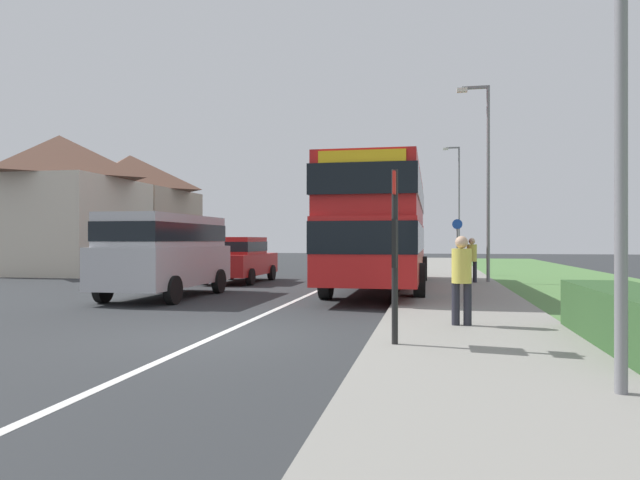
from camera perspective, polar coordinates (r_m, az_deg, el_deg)
name	(u,v)px	position (r m, az deg, el deg)	size (l,w,h in m)	color
ground_plane	(215,337)	(9.72, -10.41, -9.46)	(120.00, 120.00, 0.00)	#2D3033
lane_marking_centre	(313,293)	(17.36, -0.67, -5.28)	(0.14, 60.00, 0.01)	silver
pavement_near_side	(459,300)	(15.02, 13.70, -5.88)	(3.20, 68.00, 0.12)	gray
roadside_hedge	(635,322)	(9.16, 28.93, -7.20)	(1.10, 4.08, 0.90)	#2D5128
double_decker_bus	(381,223)	(18.16, 6.14, 1.71)	(2.80, 10.57, 3.70)	red
parked_van_silver	(166,249)	(16.40, -15.14, -0.87)	(2.11, 5.00, 2.28)	#B7B7BC
parked_car_red	(239,258)	(21.77, -8.08, -1.76)	(1.92, 4.39, 1.71)	#B21E1E
pedestrian_at_stop	(462,276)	(10.21, 13.95, -3.50)	(0.34, 0.34, 1.67)	#23232D
pedestrian_walking_away	(472,258)	(20.65, 14.92, -1.74)	(0.34, 0.34, 1.67)	#23232D
bus_stop_sign	(395,244)	(8.18, 7.48, -0.41)	(0.09, 0.52, 2.60)	black
cycle_route_sign	(457,244)	(25.79, 13.54, -0.39)	(0.44, 0.08, 2.52)	slate
street_lamp_mid	(485,170)	(21.21, 16.15, 6.72)	(1.14, 0.20, 7.08)	slate
street_lamp_far	(458,197)	(40.42, 13.57, 4.19)	(1.14, 0.20, 8.01)	slate
house_terrace_far_side	(98,208)	(33.01, -21.26, 2.99)	(6.48, 13.05, 6.65)	beige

